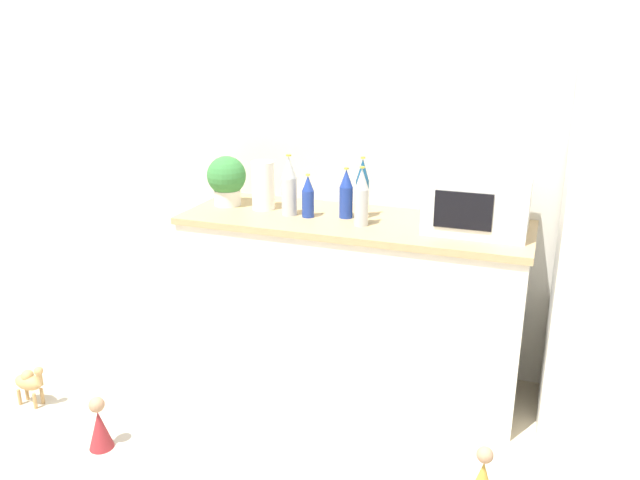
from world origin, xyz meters
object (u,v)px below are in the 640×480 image
microwave (478,202)px  back_bottle_1 (289,186)px  potted_plant (227,179)px  back_bottle_4 (308,197)px  back_bottle_2 (362,198)px  back_bottle_3 (362,189)px  camel_figurine_second (30,381)px  wise_man_figurine_crimson (483,477)px  back_bottle_0 (346,194)px  paper_towel_roll (263,186)px  wise_man_figurine_purple (99,426)px

microwave → back_bottle_1: 0.96m
potted_plant → back_bottle_4: 0.52m
back_bottle_2 → back_bottle_4: size_ratio=1.31×
back_bottle_3 → camel_figurine_second: size_ratio=2.81×
microwave → back_bottle_1: back_bottle_1 is taller
microwave → camel_figurine_second: bearing=-113.9°
back_bottle_1 → camel_figurine_second: back_bottle_1 is taller
back_bottle_1 → back_bottle_2: (0.41, -0.05, -0.01)m
back_bottle_2 → back_bottle_3: (-0.04, 0.14, 0.01)m
back_bottle_3 → back_bottle_4: 0.28m
potted_plant → wise_man_figurine_crimson: bearing=-50.0°
back_bottle_0 → back_bottle_1: size_ratio=0.82×
paper_towel_roll → microwave: (1.13, 0.00, 0.01)m
camel_figurine_second → potted_plant: bearing=104.3°
camel_figurine_second → wise_man_figurine_purple: bearing=-16.5°
back_bottle_2 → back_bottle_0: bearing=136.8°
microwave → wise_man_figurine_crimson: 1.92m
back_bottle_1 → wise_man_figurine_crimson: 2.20m
wise_man_figurine_crimson → microwave: bearing=97.2°
potted_plant → back_bottle_3: back_bottle_3 is taller
back_bottle_4 → back_bottle_1: bearing=179.0°
back_bottle_0 → wise_man_figurine_purple: back_bottle_0 is taller
back_bottle_1 → wise_man_figurine_crimson: size_ratio=2.62×
back_bottle_1 → back_bottle_3: back_bottle_1 is taller
potted_plant → back_bottle_0: bearing=-1.3°
back_bottle_4 → wise_man_figurine_crimson: bearing=-59.3°
back_bottle_0 → back_bottle_1: bearing=-169.6°
back_bottle_4 → potted_plant: bearing=171.9°
potted_plant → back_bottle_1: size_ratio=0.85×
back_bottle_4 → camel_figurine_second: 1.88m
back_bottle_0 → back_bottle_4: (-0.19, -0.06, -0.02)m
microwave → back_bottle_4: microwave is taller
back_bottle_3 → wise_man_figurine_crimson: bearing=-66.8°
paper_towel_roll → microwave: size_ratio=0.54×
microwave → wise_man_figurine_purple: size_ratio=3.73×
back_bottle_1 → back_bottle_3: bearing=13.3°
paper_towel_roll → wise_man_figurine_crimson: 2.35m
microwave → back_bottle_4: size_ratio=2.10×
microwave → back_bottle_2: 0.56m
microwave → wise_man_figurine_crimson: microwave is taller
camel_figurine_second → back_bottle_1: bearing=92.8°
back_bottle_0 → camel_figurine_second: 1.95m
microwave → back_bottle_1: bearing=-176.1°
microwave → back_bottle_0: 0.66m
microwave → wise_man_figurine_purple: (-0.58, -2.03, -0.07)m
back_bottle_3 → wise_man_figurine_crimson: (0.83, -1.93, -0.09)m
wise_man_figurine_crimson → back_bottle_1: bearing=123.1°
wise_man_figurine_crimson → paper_towel_roll: bearing=125.9°
potted_plant → back_bottle_0: potted_plant is taller
wise_man_figurine_purple → potted_plant: bearing=110.8°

